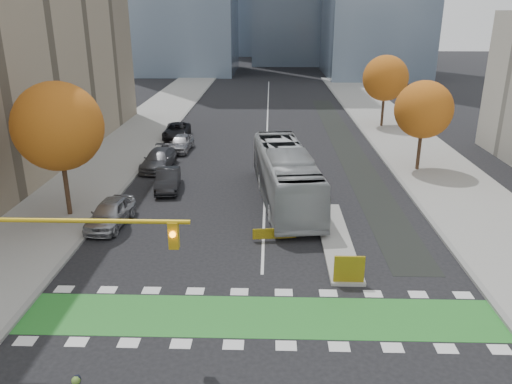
# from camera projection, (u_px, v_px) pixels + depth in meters

# --- Properties ---
(ground) EXTENTS (300.00, 300.00, 0.00)m
(ground) POSITION_uv_depth(u_px,v_px,m) (260.00, 339.00, 19.26)
(ground) COLOR black
(ground) RESTS_ON ground
(sidewalk_west) EXTENTS (7.00, 120.00, 0.15)m
(sidewalk_west) POSITION_uv_depth(u_px,v_px,m) (90.00, 175.00, 38.39)
(sidewalk_west) COLOR gray
(sidewalk_west) RESTS_ON ground
(sidewalk_east) EXTENTS (7.00, 120.00, 0.15)m
(sidewalk_east) POSITION_uv_depth(u_px,v_px,m) (444.00, 178.00, 37.66)
(sidewalk_east) COLOR gray
(sidewalk_east) RESTS_ON ground
(curb_west) EXTENTS (0.30, 120.00, 0.16)m
(curb_west) POSITION_uv_depth(u_px,v_px,m) (136.00, 175.00, 38.29)
(curb_west) COLOR gray
(curb_west) RESTS_ON ground
(curb_east) EXTENTS (0.30, 120.00, 0.16)m
(curb_east) POSITION_uv_depth(u_px,v_px,m) (397.00, 177.00, 37.75)
(curb_east) COLOR gray
(curb_east) RESTS_ON ground
(bike_crossing) EXTENTS (20.00, 3.00, 0.01)m
(bike_crossing) POSITION_uv_depth(u_px,v_px,m) (261.00, 316.00, 20.66)
(bike_crossing) COLOR #287B2B
(bike_crossing) RESTS_ON ground
(centre_line) EXTENTS (0.15, 70.00, 0.01)m
(centre_line) POSITION_uv_depth(u_px,v_px,m) (267.00, 122.00, 56.84)
(centre_line) COLOR silver
(centre_line) RESTS_ON ground
(bike_lane_paint) EXTENTS (2.50, 50.00, 0.01)m
(bike_lane_paint) POSITION_uv_depth(u_px,v_px,m) (346.00, 145.00, 47.24)
(bike_lane_paint) COLOR black
(bike_lane_paint) RESTS_ON ground
(median_island) EXTENTS (1.60, 10.00, 0.16)m
(median_island) POSITION_uv_depth(u_px,v_px,m) (336.00, 238.00, 27.58)
(median_island) COLOR gray
(median_island) RESTS_ON ground
(hazard_board) EXTENTS (1.40, 0.12, 1.30)m
(hazard_board) POSITION_uv_depth(u_px,v_px,m) (349.00, 269.00, 22.82)
(hazard_board) COLOR yellow
(hazard_board) RESTS_ON median_island
(tree_west) EXTENTS (5.20, 5.20, 8.22)m
(tree_west) POSITION_uv_depth(u_px,v_px,m) (58.00, 127.00, 28.94)
(tree_west) COLOR #332114
(tree_west) RESTS_ON ground
(tree_east_near) EXTENTS (4.40, 4.40, 7.08)m
(tree_east_near) POSITION_uv_depth(u_px,v_px,m) (424.00, 110.00, 37.95)
(tree_east_near) COLOR #332114
(tree_east_near) RESTS_ON ground
(tree_east_far) EXTENTS (4.80, 4.80, 7.65)m
(tree_east_far) POSITION_uv_depth(u_px,v_px,m) (385.00, 78.00, 52.84)
(tree_east_far) COLOR #332114
(tree_east_far) RESTS_ON ground
(traffic_signal_west) EXTENTS (8.53, 0.56, 5.20)m
(traffic_signal_west) POSITION_uv_depth(u_px,v_px,m) (36.00, 248.00, 17.61)
(traffic_signal_west) COLOR #BF9914
(traffic_signal_west) RESTS_ON ground
(bus) EXTENTS (4.56, 13.17, 3.59)m
(bus) POSITION_uv_depth(u_px,v_px,m) (286.00, 175.00, 32.64)
(bus) COLOR #9EA2A5
(bus) RESTS_ON ground
(parked_car_a) EXTENTS (2.24, 4.76, 1.57)m
(parked_car_a) POSITION_uv_depth(u_px,v_px,m) (110.00, 213.00, 29.20)
(parked_car_a) COLOR #A0A1A5
(parked_car_a) RESTS_ON ground
(parked_car_b) EXTENTS (2.05, 4.60, 1.47)m
(parked_car_b) POSITION_uv_depth(u_px,v_px,m) (168.00, 180.00, 35.17)
(parked_car_b) COLOR black
(parked_car_b) RESTS_ON ground
(parked_car_c) EXTENTS (2.44, 5.29, 1.50)m
(parked_car_c) POSITION_uv_depth(u_px,v_px,m) (159.00, 159.00, 39.91)
(parked_car_c) COLOR #4F5055
(parked_car_c) RESTS_ON ground
(parked_car_d) EXTENTS (2.60, 5.25, 1.43)m
(parked_car_d) POSITION_uv_depth(u_px,v_px,m) (177.00, 131.00, 49.67)
(parked_car_d) COLOR black
(parked_car_d) RESTS_ON ground
(parked_car_e) EXTENTS (2.03, 4.48, 1.49)m
(parked_car_e) POSITION_uv_depth(u_px,v_px,m) (181.00, 143.00, 44.92)
(parked_car_e) COLOR #9E9EA3
(parked_car_e) RESTS_ON ground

